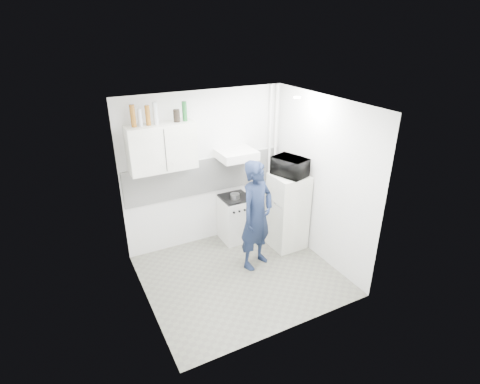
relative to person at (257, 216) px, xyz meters
name	(u,v)px	position (x,y,z in m)	size (l,w,h in m)	color
floor	(240,275)	(-0.36, -0.16, -0.87)	(2.80, 2.80, 0.00)	#656657
ceiling	(241,105)	(-0.36, -0.16, 1.73)	(2.80, 2.80, 0.00)	white
wall_back	(206,170)	(-0.36, 1.09, 0.43)	(2.80, 2.80, 0.00)	white
wall_left	(140,221)	(-1.76, -0.16, 0.43)	(2.60, 2.60, 0.00)	white
wall_right	(321,181)	(1.04, -0.16, 0.43)	(2.60, 2.60, 0.00)	white
person	(257,216)	(0.00, 0.00, 0.00)	(0.63, 0.42, 1.74)	#141E38
stove	(235,219)	(0.05, 0.84, -0.47)	(0.49, 0.49, 0.79)	white
fridge	(288,211)	(0.74, 0.24, -0.22)	(0.54, 0.54, 1.30)	white
stove_top	(235,198)	(0.05, 0.84, -0.06)	(0.47, 0.47, 0.03)	black
saucepan	(235,196)	(0.02, 0.78, -0.01)	(0.16, 0.16, 0.09)	silver
microwave	(290,167)	(0.74, 0.24, 0.58)	(0.36, 0.53, 0.30)	black
bottle_a	(133,116)	(-1.48, 0.91, 1.48)	(0.07, 0.07, 0.31)	brown
bottle_b	(140,117)	(-1.38, 0.91, 1.45)	(0.06, 0.06, 0.25)	#B2B7BC
bottle_c	(148,115)	(-1.27, 0.91, 1.47)	(0.07, 0.07, 0.28)	brown
bottle_d	(155,113)	(-1.16, 0.91, 1.49)	(0.07, 0.07, 0.32)	#B2B7BC
canister_b	(177,116)	(-0.85, 0.91, 1.42)	(0.09, 0.09, 0.18)	black
bottle_e	(185,111)	(-0.73, 0.91, 1.47)	(0.07, 0.07, 0.29)	#144C1E
upper_cabinet	(162,147)	(-1.11, 0.91, 0.98)	(1.00, 0.35, 0.70)	white
range_hood	(237,155)	(0.09, 0.84, 0.70)	(0.60, 0.50, 0.14)	white
backsplash	(206,176)	(-0.36, 1.07, 0.33)	(2.74, 0.03, 0.60)	white
pipe_a	(275,159)	(0.94, 1.01, 0.43)	(0.05, 0.05, 2.60)	white
pipe_b	(269,160)	(0.82, 1.01, 0.43)	(0.04, 0.04, 2.60)	white
ceiling_spot_fixture	(297,97)	(0.64, 0.04, 1.70)	(0.10, 0.10, 0.02)	white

